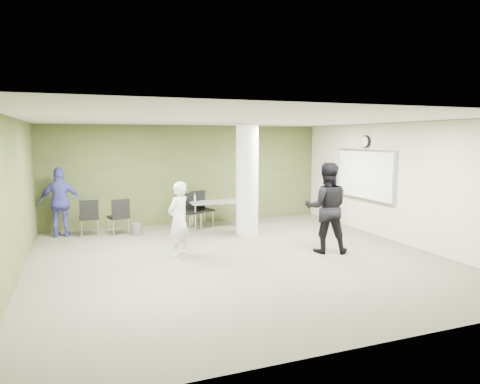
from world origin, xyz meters
name	(u,v)px	position (x,y,z in m)	size (l,w,h in m)	color
floor	(238,259)	(0.00, 0.00, 0.00)	(8.00, 8.00, 0.00)	#585846
ceiling	(238,119)	(0.00, 0.00, 2.80)	(8.00, 8.00, 0.00)	white
wall_back	(189,175)	(0.00, 4.00, 1.40)	(8.00, 0.02, 2.80)	#434E24
wall_left	(13,201)	(-4.00, 0.00, 1.40)	(0.02, 8.00, 2.80)	#434E24
wall_right_cream	(399,183)	(4.00, 0.00, 1.40)	(0.02, 8.00, 2.80)	beige
column	(247,180)	(1.00, 2.00, 1.40)	(0.56, 0.56, 2.80)	silver
whiteboard	(364,175)	(3.92, 1.20, 1.50)	(0.05, 2.30, 1.30)	silver
wall_clock	(365,142)	(3.92, 1.20, 2.35)	(0.06, 0.32, 0.32)	black
folding_table	(217,203)	(0.55, 3.15, 0.67)	(1.54, 0.73, 0.97)	gray
wastebasket	(137,229)	(-1.65, 2.91, 0.15)	(0.27, 0.27, 0.31)	#4C4C4C
chair_back_left	(89,215)	(-2.76, 3.16, 0.54)	(0.47, 0.47, 0.93)	black
chair_back_right	(119,214)	(-2.04, 3.02, 0.55)	(0.56, 0.56, 0.93)	black
chair_table_left	(189,208)	(-0.21, 3.17, 0.56)	(0.62, 0.62, 0.96)	black
chair_table_right	(200,206)	(0.13, 3.29, 0.58)	(0.63, 0.63, 1.00)	black
woman_white	(179,219)	(-1.07, 0.62, 0.78)	(0.57, 0.37, 1.55)	white
man_black	(326,208)	(1.95, -0.19, 0.96)	(0.94, 0.73, 1.93)	black
man_blue	(61,202)	(-3.40, 3.40, 0.86)	(1.01, 0.42, 1.72)	#4646AD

